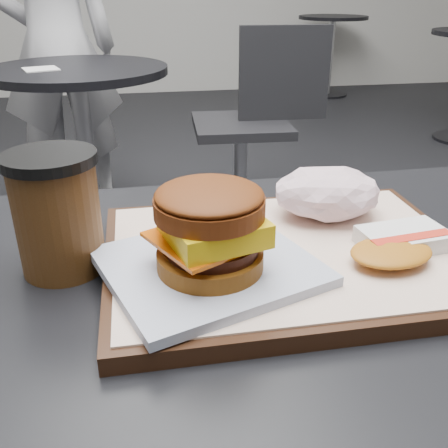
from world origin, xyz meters
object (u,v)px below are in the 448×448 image
at_px(neighbor_chair, 256,114).
at_px(crumpled_wrapper, 328,193).
at_px(breakfast_sandwich, 210,238).
at_px(customer_table, 282,424).
at_px(hash_brown, 398,244).
at_px(serving_tray, 287,256).
at_px(coffee_cup, 57,210).
at_px(neighbor_table, 82,118).
at_px(patron, 57,48).

bearing_deg(neighbor_chair, crumpled_wrapper, -100.84).
height_order(breakfast_sandwich, neighbor_chair, breakfast_sandwich).
distance_m(customer_table, hash_brown, 0.25).
distance_m(serving_tray, breakfast_sandwich, 0.11).
bearing_deg(hash_brown, coffee_cup, 168.94).
xyz_separation_m(serving_tray, breakfast_sandwich, (-0.09, -0.04, 0.05)).
bearing_deg(breakfast_sandwich, neighbor_table, 99.34).
bearing_deg(neighbor_table, breakfast_sandwich, -80.66).
xyz_separation_m(hash_brown, neighbor_chair, (0.28, 1.75, -0.29)).
bearing_deg(neighbor_chair, customer_table, -102.54).
relative_size(breakfast_sandwich, crumpled_wrapper, 1.86).
height_order(breakfast_sandwich, crumpled_wrapper, breakfast_sandwich).
relative_size(coffee_cup, patron, 0.08).
relative_size(hash_brown, crumpled_wrapper, 1.00).
xyz_separation_m(serving_tray, patron, (-0.48, 2.07, -0.01)).
bearing_deg(neighbor_table, customer_table, -78.02).
distance_m(coffee_cup, neighbor_chair, 1.83).
bearing_deg(breakfast_sandwich, coffee_cup, 153.05).
bearing_deg(coffee_cup, breakfast_sandwich, -26.95).
distance_m(serving_tray, hash_brown, 0.11).
height_order(serving_tray, coffee_cup, coffee_cup).
bearing_deg(neighbor_chair, serving_tray, -102.60).
height_order(serving_tray, hash_brown, hash_brown).
height_order(customer_table, neighbor_table, customer_table).
bearing_deg(neighbor_table, neighbor_chair, 9.07).
distance_m(neighbor_table, patron, 0.53).
xyz_separation_m(crumpled_wrapper, neighbor_table, (-0.43, 1.53, -0.27)).
xyz_separation_m(customer_table, serving_tray, (0.01, 0.05, 0.20)).
relative_size(customer_table, neighbor_table, 1.07).
xyz_separation_m(customer_table, hash_brown, (0.12, 0.01, 0.22)).
height_order(customer_table, serving_tray, serving_tray).
bearing_deg(neighbor_chair, breakfast_sandwich, -105.05).
distance_m(serving_tray, coffee_cup, 0.24).
xyz_separation_m(neighbor_table, neighbor_chair, (0.74, 0.12, -0.04)).
height_order(crumpled_wrapper, patron, patron).
distance_m(hash_brown, coffee_cup, 0.35).
bearing_deg(coffee_cup, neighbor_chair, 69.91).
bearing_deg(hash_brown, crumpled_wrapper, 110.48).
bearing_deg(crumpled_wrapper, neighbor_table, 105.58).
bearing_deg(patron, hash_brown, 95.76).
height_order(crumpled_wrapper, coffee_cup, coffee_cup).
bearing_deg(crumpled_wrapper, patron, 105.36).
height_order(hash_brown, patron, patron).
xyz_separation_m(serving_tray, neighbor_chair, (0.38, 1.72, -0.27)).
bearing_deg(crumpled_wrapper, hash_brown, -69.52).
relative_size(neighbor_table, neighbor_chair, 0.85).
height_order(breakfast_sandwich, patron, patron).
bearing_deg(hash_brown, breakfast_sandwich, -178.02).
bearing_deg(customer_table, crumpled_wrapper, 56.75).
relative_size(serving_tray, neighbor_table, 0.51).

